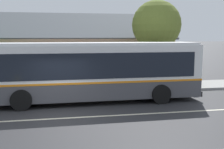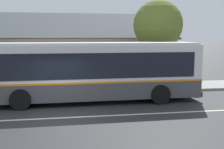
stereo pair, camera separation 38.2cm
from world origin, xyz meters
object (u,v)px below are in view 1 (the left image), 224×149
at_px(street_tree_primary, 156,25).
at_px(bus_stop_sign, 193,64).
at_px(bench_down_street, 67,84).
at_px(transit_bus, 88,70).

distance_m(street_tree_primary, bus_stop_sign, 3.68).
distance_m(bench_down_street, bus_stop_sign, 8.15).
bearing_deg(bus_stop_sign, transit_bus, -163.47).
distance_m(transit_bus, bench_down_street, 2.82).
bearing_deg(bench_down_street, transit_bus, -66.66).
relative_size(transit_bus, street_tree_primary, 2.01).
bearing_deg(street_tree_primary, bus_stop_sign, -45.39).
bearing_deg(bus_stop_sign, bench_down_street, 178.01).
bearing_deg(bench_down_street, street_tree_primary, 14.49).
height_order(bench_down_street, street_tree_primary, street_tree_primary).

